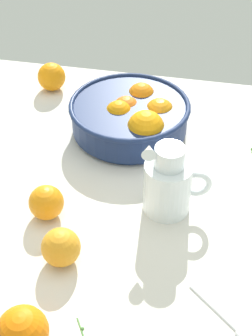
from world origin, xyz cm
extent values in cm
cube|color=silver|center=(0.00, 0.00, -1.50)|extent=(116.22, 96.78, 3.00)
cylinder|color=navy|center=(-2.86, 20.86, 0.60)|extent=(25.23, 25.23, 1.20)
cylinder|color=navy|center=(-2.86, 20.86, 4.43)|extent=(27.43, 27.43, 6.45)
torus|color=navy|center=(-2.86, 20.86, 7.65)|extent=(28.63, 28.63, 1.20)
sphere|color=orange|center=(4.10, 21.94, 5.50)|extent=(7.44, 7.44, 7.44)
sphere|color=orange|center=(-1.25, 27.49, 6.14)|extent=(6.81, 6.81, 6.81)
sphere|color=orange|center=(-3.95, 22.11, 5.28)|extent=(6.93, 6.93, 6.93)
sphere|color=orange|center=(-5.14, 19.23, 5.88)|extent=(6.67, 6.67, 6.67)
sphere|color=orange|center=(2.17, 14.04, 6.46)|extent=(8.59, 8.59, 8.59)
cylinder|color=white|center=(9.43, -2.90, 5.58)|extent=(9.55, 9.55, 11.16)
cylinder|color=white|center=(9.43, -2.90, 13.26)|extent=(5.82, 5.82, 4.20)
cone|color=white|center=(5.56, -3.46, 14.73)|extent=(3.20, 3.37, 2.80)
torus|color=white|center=(14.95, -2.09, 6.70)|extent=(6.22, 2.07, 6.11)
cylinder|color=#F0A53F|center=(9.43, -2.90, 2.87)|extent=(8.78, 8.78, 5.73)
sphere|color=orange|center=(-13.47, -9.79, 3.50)|extent=(6.99, 6.99, 6.99)
sphere|color=orange|center=(-7.26, -20.15, 3.58)|extent=(7.16, 7.16, 7.16)
sphere|color=orange|center=(-7.90, -37.57, 4.06)|extent=(8.12, 8.12, 8.12)
sphere|color=orange|center=(-27.23, 35.88, 3.75)|extent=(7.51, 7.51, 7.51)
ellipsoid|color=silver|center=(25.67, -29.36, 0.50)|extent=(3.89, 3.78, 1.00)
cylinder|color=silver|center=(20.41, -24.86, 0.35)|extent=(8.53, 7.46, 0.70)
sphere|color=#4E843F|center=(-0.27, -33.00, 0.30)|extent=(0.67, 0.67, 0.67)
camera|label=1|loc=(15.53, -73.81, 71.92)|focal=52.67mm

